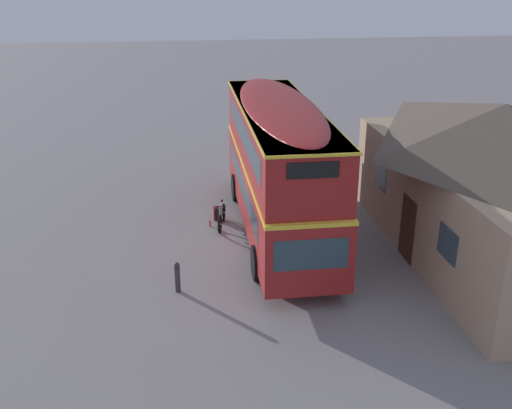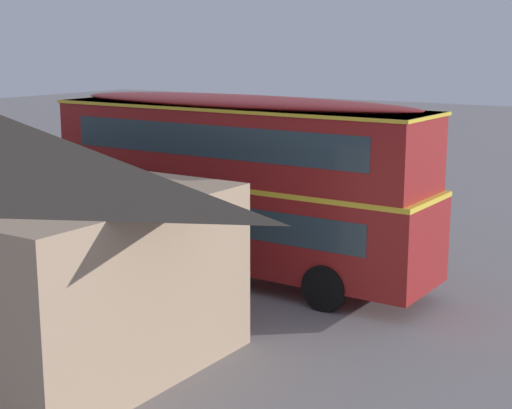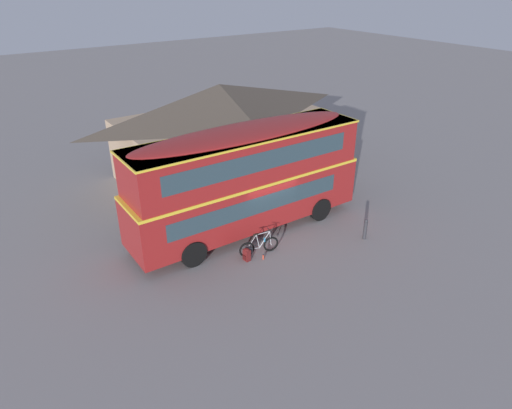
{
  "view_description": "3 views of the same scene",
  "coord_description": "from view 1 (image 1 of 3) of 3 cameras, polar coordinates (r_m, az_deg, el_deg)",
  "views": [
    {
      "loc": [
        18.66,
        -2.88,
        8.94
      ],
      "look_at": [
        0.61,
        -0.38,
        1.56
      ],
      "focal_mm": 41.5,
      "sensor_mm": 36.0,
      "label": 1
    },
    {
      "loc": [
        -11.97,
        16.99,
        6.11
      ],
      "look_at": [
        -0.73,
        -0.02,
        1.85
      ],
      "focal_mm": 54.6,
      "sensor_mm": 36.0,
      "label": 2
    },
    {
      "loc": [
        -10.43,
        -14.4,
        10.5
      ],
      "look_at": [
        -0.83,
        -0.62,
        1.86
      ],
      "focal_mm": 31.95,
      "sensor_mm": 36.0,
      "label": 3
    }
  ],
  "objects": [
    {
      "name": "ground_plane",
      "position": [
        20.89,
        0.81,
        -3.3
      ],
      "size": [
        120.0,
        120.0,
        0.0
      ],
      "primitive_type": "plane",
      "color": "gray"
    },
    {
      "name": "double_decker_bus",
      "position": [
        20.46,
        2.19,
        4.1
      ],
      "size": [
        10.76,
        2.72,
        4.79
      ],
      "color": "black",
      "rests_on": "ground"
    },
    {
      "name": "touring_bicycle",
      "position": [
        21.76,
        -3.37,
        -1.19
      ],
      "size": [
        1.74,
        0.55,
        1.03
      ],
      "color": "black",
      "rests_on": "ground"
    },
    {
      "name": "backpack_on_ground",
      "position": [
        22.35,
        -3.74,
        -0.79
      ],
      "size": [
        0.29,
        0.3,
        0.55
      ],
      "color": "maroon",
      "rests_on": "ground"
    },
    {
      "name": "water_bottle_red_squeeze",
      "position": [
        21.86,
        -4.47,
        -1.85
      ],
      "size": [
        0.07,
        0.07,
        0.23
      ],
      "color": "#D84C33",
      "rests_on": "ground"
    },
    {
      "name": "pub_building",
      "position": [
        20.34,
        21.98,
        2.18
      ],
      "size": [
        11.61,
        5.91,
        5.05
      ],
      "color": "tan",
      "rests_on": "ground"
    },
    {
      "name": "kerb_bollard",
      "position": [
        17.55,
        -7.59,
        -6.91
      ],
      "size": [
        0.16,
        0.16,
        0.97
      ],
      "color": "#333338",
      "rests_on": "ground"
    }
  ]
}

